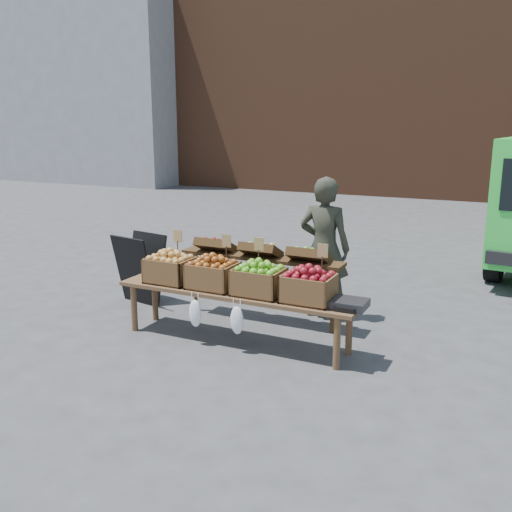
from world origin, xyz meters
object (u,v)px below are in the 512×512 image
at_px(vendor, 324,248).
at_px(back_table, 261,279).
at_px(crate_red_apples, 259,282).
at_px(crate_golden_apples, 170,270).
at_px(crate_russet_pears, 213,276).
at_px(weighing_scale, 349,304).
at_px(crate_green_apples, 308,288).
at_px(chalkboard_sign, 140,269).
at_px(display_bench, 236,317).

xyz_separation_m(vendor, back_table, (-0.61, -0.49, -0.34)).
distance_m(vendor, crate_red_apples, 1.25).
relative_size(vendor, crate_golden_apples, 3.42).
distance_m(crate_russet_pears, crate_red_apples, 0.55).
bearing_deg(weighing_scale, crate_red_apples, 180.00).
bearing_deg(back_table, crate_golden_apples, -137.26).
bearing_deg(crate_green_apples, chalkboard_sign, 165.43).
bearing_deg(weighing_scale, chalkboard_sign, 167.41).
bearing_deg(display_bench, vendor, 64.90).
height_order(chalkboard_sign, crate_russet_pears, chalkboard_sign).
height_order(chalkboard_sign, display_bench, chalkboard_sign).
bearing_deg(crate_golden_apples, vendor, 40.97).
distance_m(vendor, crate_golden_apples, 1.85).
bearing_deg(crate_golden_apples, crate_red_apples, 0.00).
height_order(crate_green_apples, weighing_scale, crate_green_apples).
distance_m(crate_golden_apples, weighing_scale, 2.08).
height_order(back_table, crate_golden_apples, back_table).
distance_m(vendor, crate_russet_pears, 1.48).
height_order(crate_red_apples, weighing_scale, crate_red_apples).
bearing_deg(chalkboard_sign, crate_golden_apples, -25.25).
relative_size(chalkboard_sign, crate_russet_pears, 1.85).
height_order(vendor, crate_golden_apples, vendor).
bearing_deg(crate_golden_apples, chalkboard_sign, 144.42).
height_order(display_bench, weighing_scale, weighing_scale).
height_order(crate_golden_apples, weighing_scale, crate_golden_apples).
bearing_deg(weighing_scale, crate_russet_pears, 180.00).
bearing_deg(vendor, weighing_scale, 119.85).
bearing_deg(display_bench, weighing_scale, 0.00).
height_order(display_bench, crate_golden_apples, crate_golden_apples).
bearing_deg(crate_red_apples, crate_golden_apples, 180.00).
xyz_separation_m(chalkboard_sign, crate_golden_apples, (0.94, -0.67, 0.25)).
xyz_separation_m(display_bench, crate_green_apples, (0.82, 0.00, 0.42)).
bearing_deg(crate_red_apples, display_bench, 180.00).
relative_size(crate_red_apples, weighing_scale, 1.47).
height_order(back_table, crate_green_apples, back_table).
height_order(vendor, back_table, vendor).
bearing_deg(crate_red_apples, chalkboard_sign, 161.74).
relative_size(chalkboard_sign, display_bench, 0.34).
bearing_deg(weighing_scale, crate_golden_apples, 180.00).
distance_m(vendor, weighing_scale, 1.41).
bearing_deg(display_bench, crate_red_apples, 0.00).
distance_m(crate_red_apples, weighing_scale, 0.98).
distance_m(chalkboard_sign, crate_golden_apples, 1.18).
xyz_separation_m(crate_red_apples, weighing_scale, (0.97, 0.00, -0.10)).
relative_size(chalkboard_sign, crate_golden_apples, 1.85).
height_order(chalkboard_sign, back_table, back_table).
bearing_deg(crate_russet_pears, display_bench, 0.00).
relative_size(vendor, chalkboard_sign, 1.85).
height_order(chalkboard_sign, weighing_scale, chalkboard_sign).
bearing_deg(crate_green_apples, vendor, 102.14).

